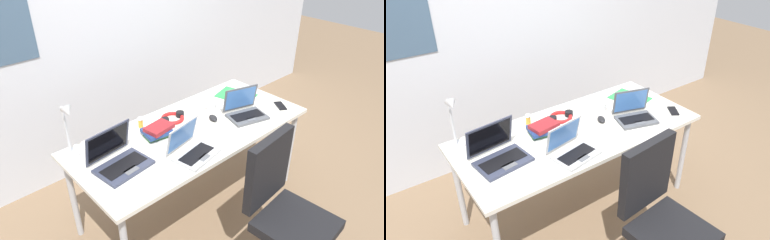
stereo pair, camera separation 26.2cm
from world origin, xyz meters
TOP-DOWN VIEW (x-y plane):
  - ground_plane at (0.00, 0.00)m, footprint 12.00×12.00m
  - wall_back at (-0.00, 1.10)m, footprint 6.00×0.13m
  - desk at (0.00, 0.00)m, footprint 1.80×0.80m
  - desk_lamp at (-0.80, 0.28)m, footprint 0.12×0.18m
  - laptop_by_keyboard at (0.44, -0.13)m, footprint 0.34×0.30m
  - laptop_back_right at (-0.21, -0.23)m, footprint 0.33×0.29m
  - laptop_far_corner at (-0.63, -0.01)m, footprint 0.36×0.32m
  - computer_mouse at (0.21, -0.01)m, footprint 0.09×0.11m
  - cell_phone at (0.78, -0.22)m, footprint 0.13×0.15m
  - headphones at (-0.02, 0.20)m, footprint 0.21×0.18m
  - pill_bottle at (-0.26, 0.28)m, footprint 0.04×0.04m
  - book_stack at (-0.24, 0.10)m, footprint 0.22×0.18m
  - paper_folder_center at (0.65, 0.15)m, footprint 0.30×0.36m
  - coffee_mug at (0.30, 0.10)m, footprint 0.11×0.08m
  - office_chair at (0.06, -0.83)m, footprint 0.52×0.56m

SIDE VIEW (x-z plane):
  - ground_plane at x=0.00m, z-range 0.00..0.00m
  - office_chair at x=0.06m, z-range -0.09..0.88m
  - desk at x=0.00m, z-range 0.31..1.05m
  - paper_folder_center at x=0.65m, z-range 0.74..0.75m
  - cell_phone at x=0.78m, z-range 0.74..0.75m
  - headphones at x=-0.02m, z-range 0.74..0.78m
  - computer_mouse at x=0.21m, z-range 0.74..0.77m
  - pill_bottle at x=-0.26m, z-range 0.74..0.82m
  - laptop_back_right at x=-0.21m, z-range 0.68..0.89m
  - coffee_mug at x=0.30m, z-range 0.74..0.83m
  - laptop_by_keyboard at x=0.44m, z-range 0.68..0.89m
  - book_stack at x=-0.24m, z-range 0.74..0.83m
  - laptop_far_corner at x=-0.63m, z-range 0.67..0.91m
  - desk_lamp at x=-0.80m, z-range 0.74..1.14m
  - wall_back at x=0.00m, z-range 0.00..2.60m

